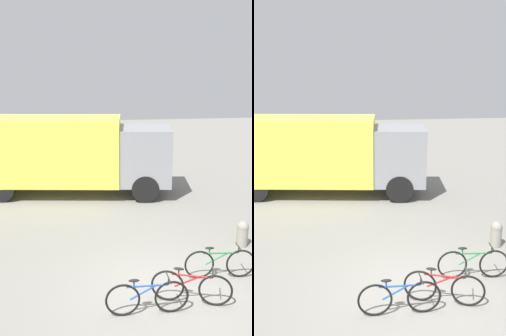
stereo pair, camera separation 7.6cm
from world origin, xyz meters
TOP-DOWN VIEW (x-y plane):
  - ground_plane at (0.00, 0.00)m, footprint 60.00×60.00m
  - delivery_truck at (-2.09, 7.24)m, footprint 7.92×3.36m
  - bicycle_near at (-0.54, -0.72)m, footprint 1.68×0.44m
  - bicycle_middle at (0.43, -0.48)m, footprint 1.61×0.64m
  - bicycle_far at (1.41, 0.38)m, footprint 1.68×0.44m
  - bollard_near_bench at (2.66, 1.88)m, footprint 0.32×0.32m

SIDE VIEW (x-z plane):
  - ground_plane at x=0.00m, z-range 0.00..0.00m
  - bicycle_near at x=-0.54m, z-range -0.02..0.77m
  - bicycle_middle at x=0.43m, z-range -0.02..0.77m
  - bicycle_far at x=1.41m, z-range -0.02..0.77m
  - bollard_near_bench at x=2.66m, z-range 0.03..0.76m
  - delivery_truck at x=-2.09m, z-range 0.18..3.20m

